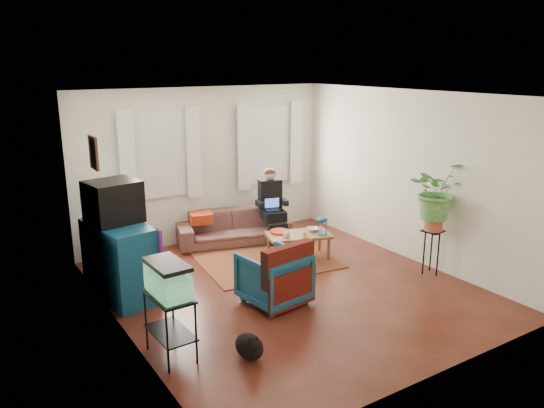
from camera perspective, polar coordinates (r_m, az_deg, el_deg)
floor at (r=7.34m, az=1.70°, el=-9.01°), size 4.50×5.00×0.01m
ceiling at (r=6.71m, az=1.87°, el=11.69°), size 4.50×5.00×0.01m
wall_back at (r=9.04m, az=-7.18°, el=4.17°), size 4.50×0.01×2.60m
wall_front at (r=5.13m, az=17.71°, el=-5.00°), size 4.50×0.01×2.60m
wall_left at (r=5.99m, az=-16.35°, el=-2.02°), size 0.01×5.00×2.60m
wall_right at (r=8.35m, az=14.67°, el=2.89°), size 0.01×5.00×2.60m
window_left at (r=8.67m, az=-11.97°, el=5.17°), size 1.08×0.04×1.38m
window_right at (r=9.57m, az=-0.37°, el=6.42°), size 1.08×0.04×1.38m
curtains_left at (r=8.60m, az=-11.78°, el=5.10°), size 1.36×0.06×1.50m
curtains_right at (r=9.50m, az=-0.11°, el=6.35°), size 1.36×0.06×1.50m
picture_frame at (r=6.66m, az=-18.57°, el=5.25°), size 0.04×0.32×0.40m
area_rug at (r=8.29m, az=-0.59°, el=-6.05°), size 2.18×1.83×0.01m
sofa at (r=8.99m, az=-4.19°, el=-1.93°), size 2.02×1.20×0.74m
seated_person at (r=9.11m, az=-0.05°, el=-0.39°), size 0.61×0.68×1.13m
side_table at (r=8.45m, az=-16.23°, el=-3.85°), size 0.51×0.51×0.68m
table_lamp at (r=8.27m, az=-16.56°, el=0.31°), size 0.38×0.38×0.62m
dresser at (r=7.17m, az=-16.03°, el=-5.91°), size 0.74×1.19×1.00m
crt_tv at (r=7.04m, az=-16.73°, el=0.26°), size 0.70×0.65×0.54m
aquarium_stand at (r=5.73m, az=-10.88°, el=-12.78°), size 0.38×0.64×0.70m
aquarium at (r=5.50m, az=-11.16°, el=-7.86°), size 0.34×0.58×0.37m
black_cat at (r=5.68m, az=-2.47°, el=-14.80°), size 0.36×0.45×0.34m
armchair at (r=6.79m, az=0.18°, el=-7.62°), size 0.82×0.78×0.75m
serape_throw at (r=6.52m, az=1.85°, el=-7.10°), size 0.77×0.28×0.62m
coffee_table at (r=8.32m, az=2.87°, el=-4.54°), size 1.09×0.80×0.40m
cup_a at (r=8.10m, az=1.59°, el=-3.26°), size 0.14×0.14×0.09m
cup_b at (r=8.11m, az=3.54°, el=-3.26°), size 0.11×0.11×0.08m
bowl at (r=8.41m, az=4.43°, el=-2.73°), size 0.24×0.24×0.05m
snack_tray at (r=8.29m, az=0.85°, el=-2.99°), size 0.38×0.38×0.04m
birdcage at (r=8.20m, az=5.43°, el=-2.36°), size 0.20×0.20×0.28m
plant_stand at (r=8.03m, az=16.73°, el=-4.97°), size 0.33×0.33×0.66m
potted_plant at (r=7.80m, az=17.17°, el=0.48°), size 0.86×0.78×0.84m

